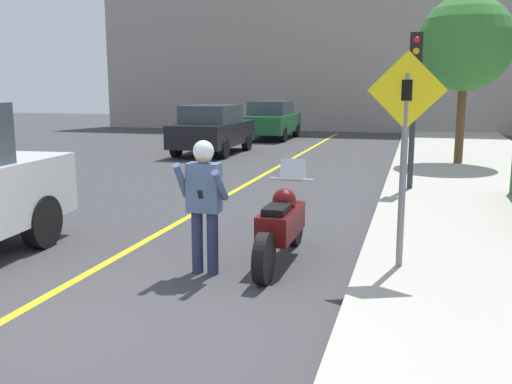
% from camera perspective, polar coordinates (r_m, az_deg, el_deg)
% --- Properties ---
extents(ground_plane, '(80.00, 80.00, 0.00)m').
position_cam_1_polar(ground_plane, '(5.89, -19.75, -12.91)').
color(ground_plane, '#38383A').
extents(road_center_line, '(0.12, 36.00, 0.01)m').
position_cam_1_polar(road_center_line, '(11.28, -4.50, -1.21)').
color(road_center_line, yellow).
rests_on(road_center_line, ground).
extents(building_backdrop, '(28.00, 1.20, 8.53)m').
position_cam_1_polar(building_backdrop, '(30.59, 9.95, 14.00)').
color(building_backdrop, gray).
rests_on(building_backdrop, ground).
extents(motorcycle, '(0.62, 2.36, 1.29)m').
position_cam_1_polar(motorcycle, '(7.47, 2.56, -3.29)').
color(motorcycle, black).
rests_on(motorcycle, ground).
extents(person_biker, '(0.59, 0.46, 1.65)m').
position_cam_1_polar(person_biker, '(6.92, -5.23, -0.19)').
color(person_biker, '#282D4C').
rests_on(person_biker, ground).
extents(crossing_sign, '(0.91, 0.08, 2.57)m').
position_cam_1_polar(crossing_sign, '(6.95, 14.64, 5.10)').
color(crossing_sign, slate).
rests_on(crossing_sign, sidewalk_curb).
extents(traffic_light, '(0.26, 0.30, 3.27)m').
position_cam_1_polar(traffic_light, '(12.57, 15.59, 10.68)').
color(traffic_light, '#2D2D30').
rests_on(traffic_light, sidewalk_curb).
extents(street_tree, '(2.65, 2.65, 4.68)m').
position_cam_1_polar(street_tree, '(17.43, 20.21, 13.72)').
color(street_tree, brown).
rests_on(street_tree, sidewalk_curb).
extents(parked_car_black, '(1.88, 4.20, 1.68)m').
position_cam_1_polar(parked_car_black, '(19.83, -4.36, 6.30)').
color(parked_car_black, black).
rests_on(parked_car_black, ground).
extents(parked_car_green, '(1.88, 4.20, 1.68)m').
position_cam_1_polar(parked_car_green, '(25.49, 1.57, 7.23)').
color(parked_car_green, black).
rests_on(parked_car_green, ground).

